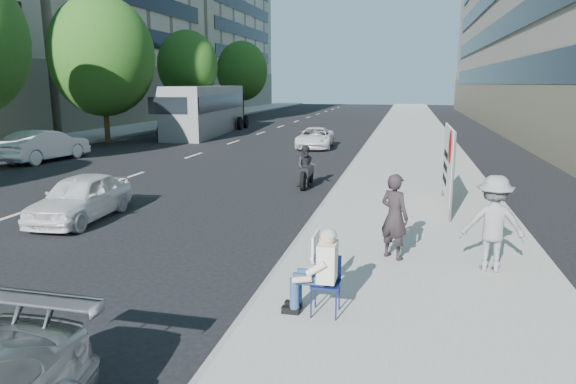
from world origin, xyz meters
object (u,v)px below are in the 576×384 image
(seated_protester, at_px, (319,266))
(motorcycle, at_px, (307,169))
(jogger, at_px, (493,224))
(white_sedan_far, at_px, (315,138))
(pedestrian_woman, at_px, (394,216))
(protest_banner, at_px, (448,162))
(white_sedan_near, at_px, (81,197))
(white_sedan_mid, at_px, (45,145))
(bus, at_px, (207,110))

(seated_protester, distance_m, motorcycle, 10.15)
(jogger, height_order, white_sedan_far, jogger)
(pedestrian_woman, distance_m, motorcycle, 7.85)
(seated_protester, height_order, protest_banner, protest_banner)
(white_sedan_far, bearing_deg, seated_protester, -83.37)
(jogger, distance_m, pedestrian_woman, 1.75)
(jogger, bearing_deg, pedestrian_woman, -8.75)
(protest_banner, distance_m, motorcycle, 5.20)
(jogger, distance_m, protest_banner, 4.80)
(protest_banner, height_order, white_sedan_near, protest_banner)
(seated_protester, relative_size, white_sedan_near, 0.38)
(white_sedan_mid, bearing_deg, bus, -93.40)
(seated_protester, bearing_deg, bus, 114.92)
(protest_banner, distance_m, bus, 24.81)
(seated_protester, distance_m, white_sedan_near, 8.23)
(pedestrian_woman, xyz_separation_m, protest_banner, (1.26, 4.49, 0.42))
(protest_banner, height_order, bus, bus)
(jogger, distance_m, bus, 29.02)
(seated_protester, bearing_deg, white_sedan_near, 147.85)
(seated_protester, distance_m, pedestrian_woman, 2.90)
(white_sedan_far, xyz_separation_m, bus, (-8.86, 6.37, 1.08))
(white_sedan_far, bearing_deg, bus, 140.69)
(bus, bearing_deg, seated_protester, -70.47)
(seated_protester, relative_size, bus, 0.11)
(jogger, height_order, pedestrian_woman, jogger)
(white_sedan_far, bearing_deg, pedestrian_woman, -78.86)
(jogger, xyz_separation_m, white_sedan_far, (-6.47, 18.27, -0.47))
(protest_banner, relative_size, motorcycle, 1.50)
(white_sedan_mid, bearing_deg, pedestrian_woman, 152.62)
(protest_banner, bearing_deg, white_sedan_near, -162.90)
(bus, bearing_deg, protest_banner, -58.63)
(jogger, relative_size, white_sedan_near, 0.50)
(jogger, xyz_separation_m, protest_banner, (-0.47, 4.77, 0.38))
(white_sedan_far, bearing_deg, jogger, -74.10)
(jogger, xyz_separation_m, motorcycle, (-4.84, 7.48, -0.38))
(pedestrian_woman, height_order, white_sedan_far, pedestrian_woman)
(white_sedan_near, relative_size, white_sedan_mid, 0.81)
(white_sedan_near, distance_m, white_sedan_mid, 11.87)
(jogger, bearing_deg, motorcycle, -56.91)
(seated_protester, relative_size, jogger, 0.75)
(jogger, relative_size, protest_banner, 0.57)
(seated_protester, distance_m, jogger, 3.67)
(motorcycle, relative_size, bus, 0.17)
(white_sedan_near, relative_size, white_sedan_far, 0.87)
(protest_banner, bearing_deg, pedestrian_woman, -105.71)
(protest_banner, bearing_deg, white_sedan_mid, 160.76)
(pedestrian_woman, distance_m, bus, 27.91)
(white_sedan_far, xyz_separation_m, motorcycle, (1.62, -10.80, 0.08))
(white_sedan_mid, xyz_separation_m, bus, (2.31, 13.89, 0.93))
(white_sedan_far, bearing_deg, motorcycle, -85.03)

